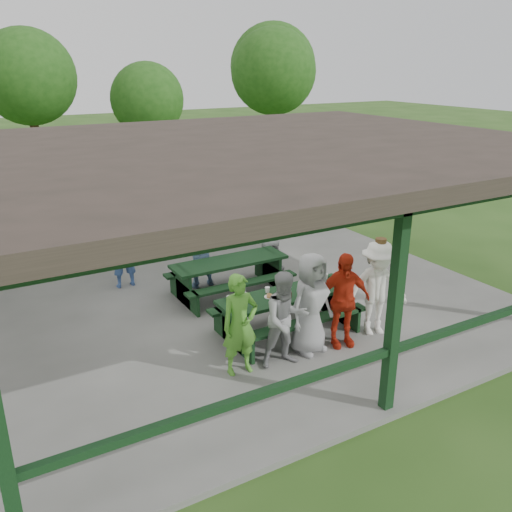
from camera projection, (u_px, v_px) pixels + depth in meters
ground at (253, 311)px, 10.77m from camera, size 90.00×90.00×0.00m
concrete_slab at (253, 309)px, 10.75m from camera, size 10.00×8.00×0.10m
pavilion_structure at (252, 151)px, 9.70m from camera, size 10.60×8.60×3.24m
picnic_table_near at (287, 307)px, 9.61m from camera, size 2.53×1.39×0.75m
picnic_table_far at (230, 273)px, 11.19m from camera, size 2.41×1.39×0.75m
table_setting at (287, 291)px, 9.53m from camera, size 2.45×0.45×0.10m
contestant_green at (240, 325)px, 8.24m from camera, size 0.61×0.42×1.62m
contestant_grey_left at (286, 320)px, 8.45m from camera, size 0.84×0.70×1.57m
contestant_grey_mid at (311, 304)px, 8.83m from camera, size 0.93×0.69×1.73m
contestant_red at (342, 300)px, 9.05m from camera, size 1.05×0.65×1.66m
contestant_white_fedora at (377, 288)px, 9.43m from camera, size 1.26×0.96×1.78m
spectator_lblue at (201, 252)px, 11.53m from camera, size 1.42×0.47×1.53m
spectator_blue at (122, 251)px, 11.46m from camera, size 0.60×0.40×1.63m
spectator_grey at (268, 236)px, 12.32m from camera, size 1.00×0.90×1.66m
pickup_truck at (125, 193)px, 17.48m from camera, size 5.17×3.13×1.34m
farm_trailer at (96, 193)px, 17.71m from camera, size 3.56×1.61×1.25m
tree_left at (28, 77)px, 21.89m from camera, size 3.86×3.86×6.02m
tree_mid at (147, 100)px, 22.44m from camera, size 3.02×3.02×4.72m
tree_right at (273, 72)px, 25.32m from camera, size 3.99×3.99×6.24m
tree_far_right at (273, 67)px, 26.58m from camera, size 4.18×4.18×6.54m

